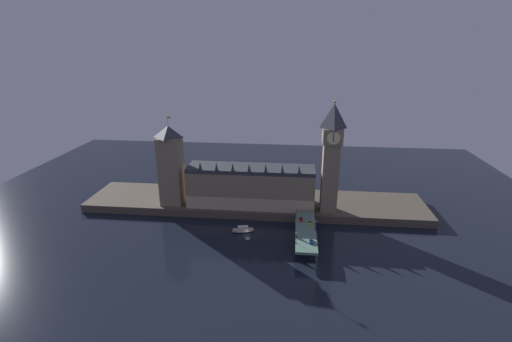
{
  "coord_description": "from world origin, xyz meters",
  "views": [
    {
      "loc": [
        23.94,
        -185.69,
        102.93
      ],
      "look_at": [
        2.74,
        20.0,
        31.49
      ],
      "focal_mm": 26.0,
      "sensor_mm": 36.0,
      "label": 1
    }
  ],
  "objects_px": {
    "car_northbound_lead": "(301,219)",
    "street_lamp_near": "(296,236)",
    "clock_tower": "(331,155)",
    "street_lamp_far": "(296,211)",
    "pedestrian_mid_walk": "(315,227)",
    "car_southbound_lead": "(311,241)",
    "victoria_tower": "(171,165)",
    "boat_upstream": "(243,230)",
    "pedestrian_near_rail": "(297,236)",
    "car_southbound_trail": "(310,223)",
    "street_lamp_mid": "(316,224)"
  },
  "relations": [
    {
      "from": "pedestrian_near_rail",
      "to": "street_lamp_mid",
      "type": "relative_size",
      "value": 0.3
    },
    {
      "from": "street_lamp_near",
      "to": "clock_tower",
      "type": "bearing_deg",
      "value": 67.09
    },
    {
      "from": "boat_upstream",
      "to": "car_southbound_trail",
      "type": "bearing_deg",
      "value": -0.26
    },
    {
      "from": "pedestrian_mid_walk",
      "to": "boat_upstream",
      "type": "relative_size",
      "value": 0.13
    },
    {
      "from": "street_lamp_far",
      "to": "car_southbound_trail",
      "type": "bearing_deg",
      "value": -42.86
    },
    {
      "from": "car_southbound_lead",
      "to": "street_lamp_far",
      "type": "height_order",
      "value": "street_lamp_far"
    },
    {
      "from": "clock_tower",
      "to": "car_southbound_trail",
      "type": "height_order",
      "value": "clock_tower"
    },
    {
      "from": "car_southbound_lead",
      "to": "street_lamp_far",
      "type": "relative_size",
      "value": 0.61
    },
    {
      "from": "car_southbound_trail",
      "to": "street_lamp_mid",
      "type": "xyz_separation_m",
      "value": [
        2.83,
        -7.59,
        3.08
      ]
    },
    {
      "from": "victoria_tower",
      "to": "pedestrian_near_rail",
      "type": "relative_size",
      "value": 31.85
    },
    {
      "from": "car_southbound_lead",
      "to": "victoria_tower",
      "type": "bearing_deg",
      "value": 152.05
    },
    {
      "from": "pedestrian_mid_walk",
      "to": "car_southbound_trail",
      "type": "bearing_deg",
      "value": 114.78
    },
    {
      "from": "street_lamp_mid",
      "to": "pedestrian_near_rail",
      "type": "bearing_deg",
      "value": -139.44
    },
    {
      "from": "car_northbound_lead",
      "to": "street_lamp_near",
      "type": "bearing_deg",
      "value": -96.1
    },
    {
      "from": "street_lamp_near",
      "to": "pedestrian_near_rail",
      "type": "bearing_deg",
      "value": 86.23
    },
    {
      "from": "pedestrian_mid_walk",
      "to": "street_lamp_mid",
      "type": "bearing_deg",
      "value": -80.25
    },
    {
      "from": "car_southbound_lead",
      "to": "street_lamp_far",
      "type": "xyz_separation_m",
      "value": [
        -7.69,
        27.46,
        3.73
      ]
    },
    {
      "from": "clock_tower",
      "to": "street_lamp_far",
      "type": "xyz_separation_m",
      "value": [
        -19.44,
        -16.55,
        -29.07
      ]
    },
    {
      "from": "victoria_tower",
      "to": "pedestrian_mid_walk",
      "type": "height_order",
      "value": "victoria_tower"
    },
    {
      "from": "clock_tower",
      "to": "pedestrian_mid_walk",
      "type": "relative_size",
      "value": 37.35
    },
    {
      "from": "street_lamp_mid",
      "to": "street_lamp_far",
      "type": "height_order",
      "value": "street_lamp_far"
    },
    {
      "from": "car_southbound_lead",
      "to": "street_lamp_near",
      "type": "xyz_separation_m",
      "value": [
        -7.69,
        -1.98,
        3.18
      ]
    },
    {
      "from": "victoria_tower",
      "to": "boat_upstream",
      "type": "bearing_deg",
      "value": -27.57
    },
    {
      "from": "car_southbound_lead",
      "to": "pedestrian_near_rail",
      "type": "bearing_deg",
      "value": 150.75
    },
    {
      "from": "pedestrian_near_rail",
      "to": "victoria_tower",
      "type": "bearing_deg",
      "value": 152.17
    },
    {
      "from": "clock_tower",
      "to": "pedestrian_mid_walk",
      "type": "height_order",
      "value": "clock_tower"
    },
    {
      "from": "car_southbound_lead",
      "to": "street_lamp_near",
      "type": "distance_m",
      "value": 8.55
    },
    {
      "from": "pedestrian_mid_walk",
      "to": "street_lamp_far",
      "type": "bearing_deg",
      "value": 129.22
    },
    {
      "from": "car_northbound_lead",
      "to": "pedestrian_near_rail",
      "type": "bearing_deg",
      "value": -96.79
    },
    {
      "from": "victoria_tower",
      "to": "car_northbound_lead",
      "type": "relative_size",
      "value": 11.85
    },
    {
      "from": "clock_tower",
      "to": "pedestrian_mid_walk",
      "type": "bearing_deg",
      "value": -107.86
    },
    {
      "from": "car_southbound_trail",
      "to": "street_lamp_far",
      "type": "bearing_deg",
      "value": 137.14
    },
    {
      "from": "pedestrian_near_rail",
      "to": "street_lamp_near",
      "type": "relative_size",
      "value": 0.28
    },
    {
      "from": "victoria_tower",
      "to": "pedestrian_near_rail",
      "type": "bearing_deg",
      "value": -27.83
    },
    {
      "from": "car_southbound_lead",
      "to": "pedestrian_mid_walk",
      "type": "bearing_deg",
      "value": 80.84
    },
    {
      "from": "pedestrian_near_rail",
      "to": "car_northbound_lead",
      "type": "bearing_deg",
      "value": 83.21
    },
    {
      "from": "car_northbound_lead",
      "to": "street_lamp_near",
      "type": "height_order",
      "value": "street_lamp_near"
    },
    {
      "from": "boat_upstream",
      "to": "clock_tower",
      "type": "bearing_deg",
      "value": 25.37
    },
    {
      "from": "street_lamp_near",
      "to": "boat_upstream",
      "type": "height_order",
      "value": "street_lamp_near"
    },
    {
      "from": "boat_upstream",
      "to": "victoria_tower",
      "type": "bearing_deg",
      "value": 152.43
    },
    {
      "from": "pedestrian_mid_walk",
      "to": "car_northbound_lead",
      "type": "bearing_deg",
      "value": 127.71
    },
    {
      "from": "car_southbound_trail",
      "to": "street_lamp_near",
      "type": "xyz_separation_m",
      "value": [
        -7.69,
        -22.31,
        3.26
      ]
    },
    {
      "from": "pedestrian_mid_walk",
      "to": "street_lamp_mid",
      "type": "relative_size",
      "value": 0.3
    },
    {
      "from": "clock_tower",
      "to": "victoria_tower",
      "type": "bearing_deg",
      "value": 178.86
    },
    {
      "from": "car_southbound_lead",
      "to": "pedestrian_mid_walk",
      "type": "height_order",
      "value": "pedestrian_mid_walk"
    },
    {
      "from": "car_northbound_lead",
      "to": "boat_upstream",
      "type": "relative_size",
      "value": 0.35
    },
    {
      "from": "boat_upstream",
      "to": "pedestrian_near_rail",
      "type": "bearing_deg",
      "value": -28.24
    },
    {
      "from": "car_northbound_lead",
      "to": "car_southbound_lead",
      "type": "relative_size",
      "value": 1.09
    },
    {
      "from": "clock_tower",
      "to": "boat_upstream",
      "type": "bearing_deg",
      "value": -154.63
    },
    {
      "from": "street_lamp_near",
      "to": "street_lamp_mid",
      "type": "height_order",
      "value": "street_lamp_near"
    }
  ]
}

